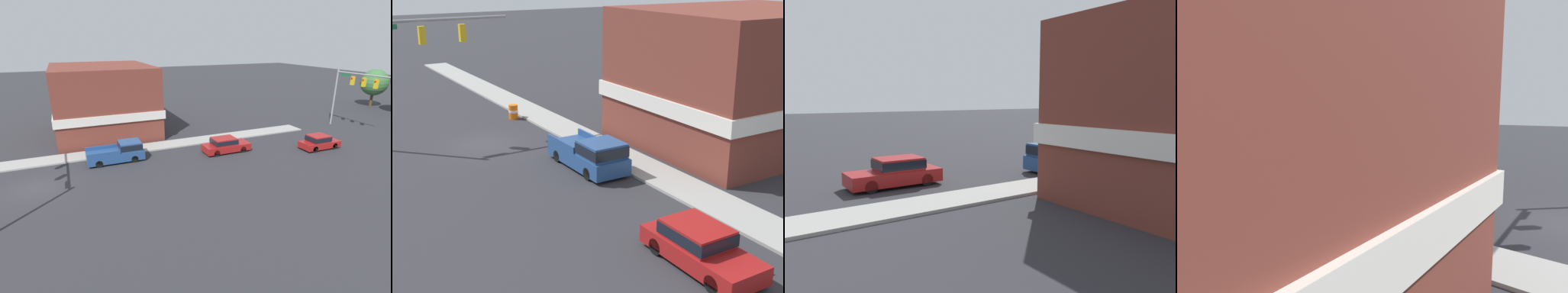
# 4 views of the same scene
# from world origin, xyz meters

# --- Properties ---
(ground_plane) EXTENTS (200.00, 200.00, 0.00)m
(ground_plane) POSITION_xyz_m (0.00, 0.00, 0.00)
(ground_plane) COLOR #2D2D33
(sidewalk_curb) EXTENTS (2.40, 60.00, 0.14)m
(sidewalk_curb) POSITION_xyz_m (-5.70, 0.00, 0.07)
(sidewalk_curb) COLOR #9E9E99
(sidewalk_curb) RESTS_ON ground
(near_signal_assembly) EXTENTS (8.66, 0.49, 7.86)m
(near_signal_assembly) POSITION_xyz_m (3.27, -2.40, 5.75)
(near_signal_assembly) COLOR gray
(near_signal_assembly) RESTS_ON ground
(car_lead) EXTENTS (1.91, 4.84, 1.52)m
(car_lead) POSITION_xyz_m (-1.44, 17.38, 0.79)
(car_lead) COLOR black
(car_lead) RESTS_ON ground
(pickup_truck_parked) EXTENTS (2.10, 5.20, 1.81)m
(pickup_truck_parked) POSITION_xyz_m (-3.25, 7.10, 0.89)
(pickup_truck_parked) COLOR black
(pickup_truck_parked) RESTS_ON ground
(construction_barrel) EXTENTS (0.66, 0.66, 1.02)m
(construction_barrel) POSITION_xyz_m (-3.90, -4.63, 0.52)
(construction_barrel) COLOR orange
(construction_barrel) RESTS_ON ground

